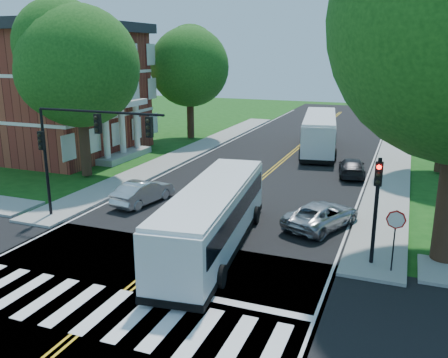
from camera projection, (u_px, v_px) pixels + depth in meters
The scene contains 21 objects.
ground at pixel (112, 304), 16.56m from camera, with size 140.00×140.00×0.00m, color #144511.
road at pixel (261, 178), 32.75m from camera, with size 14.00×96.00×0.01m, color black.
cross_road at pixel (112, 304), 16.56m from camera, with size 60.00×12.00×0.01m, color black.
center_line at pixel (277, 166), 36.34m from camera, with size 0.36×70.00×0.01m, color gold.
edge_line_w at pixel (196, 159), 38.72m from camera, with size 0.12×70.00×0.01m, color silver.
edge_line_e at pixel (368, 174), 33.96m from camera, with size 0.12×70.00×0.01m, color silver.
crosswalk at pixel (103, 311), 16.11m from camera, with size 12.60×3.00×0.01m, color silver.
stop_bar at pixel (221, 301), 16.77m from camera, with size 6.60×0.40×0.01m, color silver.
sidewalk_nw at pixel (195, 150), 41.92m from camera, with size 2.60×40.00×0.15m, color gray.
sidewalk_ne at pixel (392, 166), 36.12m from camera, with size 2.60×40.00×0.15m, color gray.
tree_west_near at pixel (79, 67), 31.19m from camera, with size 8.00×8.00×11.40m.
tree_west_far at pixel (190, 67), 45.54m from camera, with size 7.60×7.60×10.67m.
brick_building at pixel (25, 88), 40.79m from camera, with size 20.00×13.00×10.80m.
signal_nw at pixel (80, 139), 23.24m from camera, with size 7.15×0.46×5.66m.
signal_ne at pixel (377, 197), 18.70m from camera, with size 0.30×0.46×4.40m.
stop_sign at pixel (395, 226), 18.26m from camera, with size 0.76×0.08×2.53m.
bus_lead at pixel (213, 216), 20.78m from camera, with size 3.76×11.39×2.89m.
bus_follow at pixel (319, 132), 41.39m from camera, with size 4.50×12.41×3.14m.
hatchback at pixel (143, 192), 27.27m from camera, with size 1.45×4.15×1.37m, color #B3B6BA.
suv at pixel (322, 215), 23.58m from camera, with size 2.13×4.62×1.28m, color #A5A7AC.
dark_sedan at pixel (352, 167), 33.24m from camera, with size 1.73×4.26×1.24m, color black.
Camera 1 is at (9.04, -12.39, 8.59)m, focal length 38.00 mm.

